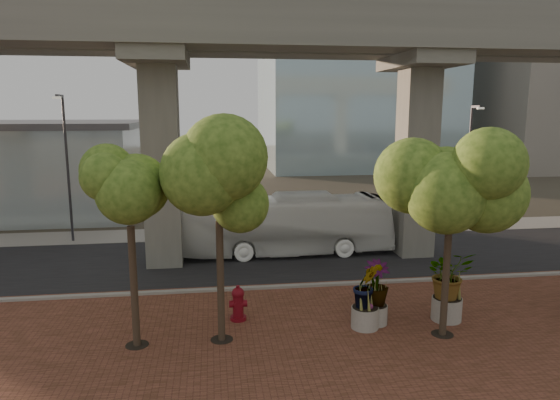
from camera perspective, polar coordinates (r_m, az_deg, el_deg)
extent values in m
plane|color=#3B362B|center=(22.35, 2.32, -8.23)|extent=(160.00, 160.00, 0.00)
cube|color=brown|center=(15.15, 7.89, -17.61)|extent=(70.00, 13.00, 0.06)
cube|color=black|center=(24.22, 1.49, -6.70)|extent=(90.00, 8.00, 0.04)
cube|color=gray|center=(20.47, 3.32, -9.77)|extent=(70.00, 0.25, 0.16)
cube|color=gray|center=(29.47, -0.24, -3.59)|extent=(90.00, 3.00, 0.06)
cube|color=gray|center=(21.86, 2.34, 19.24)|extent=(72.00, 2.40, 1.80)
cube|color=gray|center=(24.98, 0.98, 18.11)|extent=(72.00, 2.40, 1.80)
cube|color=gray|center=(26.28, 0.60, 20.81)|extent=(72.00, 0.12, 1.00)
cube|color=gray|center=(70.72, 29.24, 12.97)|extent=(18.00, 16.00, 24.00)
imported|color=white|center=(24.65, 0.43, -2.88)|extent=(10.65, 2.51, 2.97)
cylinder|color=maroon|center=(17.46, -4.78, -13.28)|extent=(0.55, 0.55, 0.12)
cylinder|color=maroon|center=(17.29, -4.81, -11.95)|extent=(0.36, 0.36, 0.88)
sphere|color=maroon|center=(17.13, -4.83, -10.59)|extent=(0.42, 0.42, 0.42)
cylinder|color=maroon|center=(17.06, -4.84, -9.97)|extent=(0.12, 0.12, 0.15)
cylinder|color=maroon|center=(17.27, -4.81, -11.72)|extent=(0.61, 0.24, 0.24)
cylinder|color=#9C968D|center=(18.18, 18.50, -11.70)|extent=(1.00, 1.00, 0.78)
imported|color=#2F5115|center=(17.77, 18.72, -8.02)|extent=(2.23, 2.23, 1.67)
cylinder|color=gray|center=(17.33, 10.79, -12.69)|extent=(0.83, 0.83, 0.64)
imported|color=#2F5115|center=(16.95, 10.91, -9.32)|extent=(2.02, 2.02, 1.52)
cylinder|color=gray|center=(16.95, 9.67, -13.09)|extent=(0.90, 0.90, 0.70)
imported|color=#2F5115|center=(16.55, 9.79, -9.60)|extent=(1.99, 1.99, 1.50)
cylinder|color=#4C3C2B|center=(15.63, -16.35, -9.52)|extent=(0.22, 0.22, 3.70)
cylinder|color=black|center=(16.33, -16.01, -15.63)|extent=(0.70, 0.70, 0.01)
cylinder|color=#4C3C2B|center=(15.45, -6.81, -9.24)|extent=(0.22, 0.22, 3.77)
cylinder|color=black|center=(16.18, -6.66, -15.54)|extent=(0.70, 0.70, 0.01)
cylinder|color=#4C3C2B|center=(16.57, 18.39, -8.90)|extent=(0.22, 0.22, 3.48)
cylinder|color=black|center=(17.20, 18.06, -14.37)|extent=(0.70, 0.70, 0.01)
cylinder|color=#323238|center=(28.87, -23.08, 3.13)|extent=(0.14, 0.14, 7.75)
cube|color=#323238|center=(28.24, -23.90, 10.82)|extent=(0.15, 0.97, 0.15)
cube|color=silver|center=(27.77, -24.16, 10.63)|extent=(0.39, 0.19, 0.12)
cylinder|color=#323136|center=(31.00, 20.68, 3.24)|extent=(0.13, 0.13, 7.23)
cube|color=#323136|center=(30.41, 21.52, 9.90)|extent=(0.14, 0.90, 0.14)
cube|color=silver|center=(30.02, 21.94, 9.70)|extent=(0.36, 0.18, 0.11)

